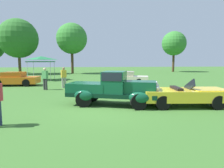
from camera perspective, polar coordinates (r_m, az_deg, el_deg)
ground_plane at (r=9.46m, az=-1.72°, el=-6.88°), size 120.00×120.00×0.00m
feature_pickup_truck at (r=9.89m, az=0.23°, el=-1.15°), size 4.64×2.84×1.70m
neighbor_convertible at (r=10.39m, az=20.55°, el=-2.82°), size 4.28×2.10×1.40m
show_car_orange at (r=19.68m, az=-26.00°, el=1.31°), size 3.96×1.88×1.22m
show_car_cream at (r=18.50m, az=3.91°, el=1.68°), size 4.35×2.66×1.22m
spectator_near_truck at (r=15.94m, az=-18.65°, el=1.66°), size 0.47×0.40×1.69m
spectator_by_row at (r=16.67m, az=-13.68°, el=2.04°), size 0.46×0.38×1.69m
canopy_tent_left_field at (r=24.14m, az=-19.66°, el=6.82°), size 2.71×2.71×2.71m
treeline_mid_left at (r=36.26m, az=-25.29°, el=11.72°), size 6.29×6.29×8.93m
treeline_center at (r=34.90m, az=-11.47°, el=12.63°), size 5.15×5.15×8.49m
treeline_mid_right at (r=41.48m, az=17.36°, el=11.01°), size 4.71×4.71×7.91m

